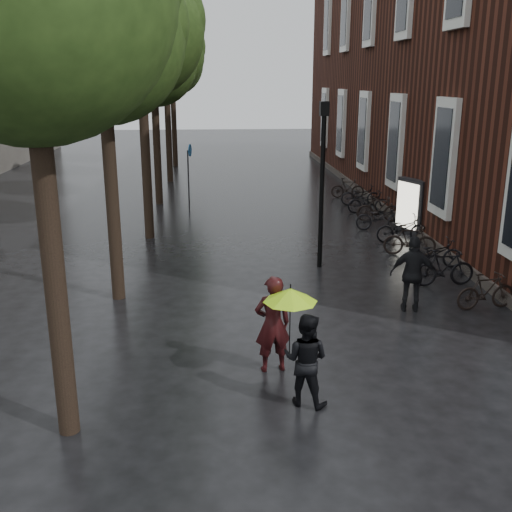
{
  "coord_description": "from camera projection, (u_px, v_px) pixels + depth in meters",
  "views": [
    {
      "loc": [
        -1.68,
        -7.44,
        5.32
      ],
      "look_at": [
        -0.72,
        5.6,
        1.44
      ],
      "focal_mm": 42.0,
      "sensor_mm": 36.0,
      "label": 1
    }
  ],
  "objects": [
    {
      "name": "ground",
      "position": [
        333.0,
        458.0,
        8.74
      ],
      "size": [
        120.0,
        120.0,
        0.0
      ],
      "primitive_type": "plane",
      "color": "black"
    },
    {
      "name": "parked_bicycles",
      "position": [
        392.0,
        222.0,
        21.14
      ],
      "size": [
        2.15,
        14.76,
        1.01
      ],
      "color": "black",
      "rests_on": "ground"
    },
    {
      "name": "person_burgundy",
      "position": [
        273.0,
        324.0,
        11.14
      ],
      "size": [
        0.75,
        0.55,
        1.88
      ],
      "primitive_type": "imported",
      "rotation": [
        0.0,
        0.0,
        3.3
      ],
      "color": "black",
      "rests_on": "ground"
    },
    {
      "name": "cycle_sign",
      "position": [
        189.0,
        167.0,
        24.7
      ],
      "size": [
        0.15,
        0.5,
        2.77
      ],
      "rotation": [
        0.0,
        0.0,
        -0.19
      ],
      "color": "#262628",
      "rests_on": "ground"
    },
    {
      "name": "street_trees",
      "position": [
        146.0,
        50.0,
        21.88
      ],
      "size": [
        4.33,
        34.03,
        8.91
      ],
      "color": "black",
      "rests_on": "ground"
    },
    {
      "name": "person_black",
      "position": [
        306.0,
        360.0,
        10.01
      ],
      "size": [
        0.98,
        0.9,
        1.63
      ],
      "primitive_type": "imported",
      "rotation": [
        0.0,
        0.0,
        2.69
      ],
      "color": "black",
      "rests_on": "ground"
    },
    {
      "name": "ad_lightbox",
      "position": [
        411.0,
        207.0,
        21.1
      ],
      "size": [
        0.3,
        1.31,
        1.98
      ],
      "rotation": [
        0.0,
        0.0,
        0.38
      ],
      "color": "black",
      "rests_on": "ground"
    },
    {
      "name": "lime_umbrella",
      "position": [
        290.0,
        295.0,
        10.4
      ],
      "size": [
        0.97,
        0.97,
        1.43
      ],
      "rotation": [
        0.0,
        0.0,
        0.14
      ],
      "color": "black",
      "rests_on": "ground"
    },
    {
      "name": "pedestrian_walking",
      "position": [
        413.0,
        274.0,
        14.06
      ],
      "size": [
        1.15,
        0.71,
        1.83
      ],
      "primitive_type": "imported",
      "rotation": [
        0.0,
        0.0,
        2.87
      ],
      "color": "black",
      "rests_on": "ground"
    },
    {
      "name": "lamp_post",
      "position": [
        322.0,
        169.0,
        16.86
      ],
      "size": [
        0.24,
        0.24,
        4.73
      ],
      "rotation": [
        0.0,
        0.0,
        0.22
      ],
      "color": "black",
      "rests_on": "ground"
    },
    {
      "name": "brick_building",
      "position": [
        486.0,
        63.0,
        26.39
      ],
      "size": [
        10.2,
        33.2,
        12.0
      ],
      "color": "#38160F",
      "rests_on": "ground"
    }
  ]
}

